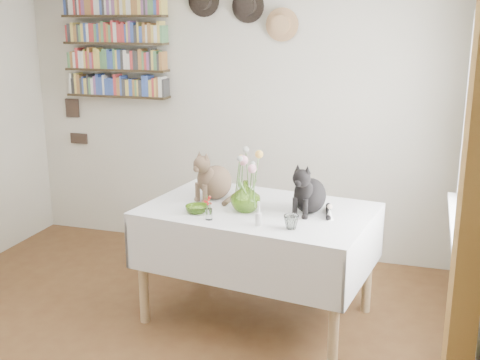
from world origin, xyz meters
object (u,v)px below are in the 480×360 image
(black_cat, at_px, (310,186))
(bookshelf_unit, at_px, (116,47))
(flower_vase, at_px, (245,196))
(tabby_cat, at_px, (216,173))
(dining_table, at_px, (258,236))

(black_cat, relative_size, bookshelf_unit, 0.36)
(black_cat, distance_m, flower_vase, 0.44)
(tabby_cat, distance_m, bookshelf_unit, 1.89)
(dining_table, height_order, tabby_cat, tabby_cat)
(dining_table, bearing_deg, bookshelf_unit, 144.78)
(black_cat, distance_m, bookshelf_unit, 2.51)
(black_cat, bearing_deg, tabby_cat, -174.09)
(flower_vase, height_order, bookshelf_unit, bookshelf_unit)
(bookshelf_unit, bearing_deg, dining_table, -35.22)
(bookshelf_unit, bearing_deg, tabby_cat, -38.15)
(dining_table, height_order, flower_vase, flower_vase)
(black_cat, xyz_separation_m, flower_vase, (-0.42, -0.11, -0.07))
(flower_vase, distance_m, bookshelf_unit, 2.27)
(dining_table, distance_m, black_cat, 0.52)
(dining_table, bearing_deg, black_cat, 4.23)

